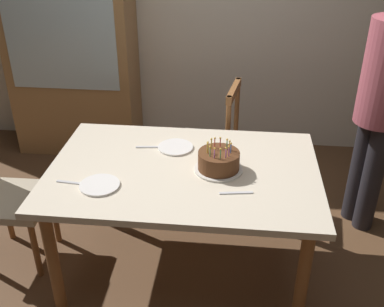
{
  "coord_description": "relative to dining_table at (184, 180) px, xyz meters",
  "views": [
    {
      "loc": [
        0.29,
        -2.26,
        2.12
      ],
      "look_at": [
        0.05,
        0.0,
        0.85
      ],
      "focal_mm": 42.83,
      "sensor_mm": 36.0,
      "label": 1
    }
  ],
  "objects": [
    {
      "name": "plate_far_side",
      "position": [
        -0.08,
        0.24,
        0.09
      ],
      "size": [
        0.22,
        0.22,
        0.01
      ],
      "primitive_type": "cylinder",
      "color": "white",
      "rests_on": "dining_table"
    },
    {
      "name": "ground",
      "position": [
        0.0,
        0.0,
        -0.66
      ],
      "size": [
        6.4,
        6.4,
        0.0
      ],
      "primitive_type": "plane",
      "color": "brown"
    },
    {
      "name": "fork_near_celebrant",
      "position": [
        -0.59,
        -0.22,
        0.09
      ],
      "size": [
        0.18,
        0.03,
        0.01
      ],
      "primitive_type": "cube",
      "rotation": [
        0.0,
        0.0,
        -0.1
      ],
      "color": "silver",
      "rests_on": "dining_table"
    },
    {
      "name": "birthday_cake",
      "position": [
        0.2,
        -0.0,
        0.14
      ],
      "size": [
        0.28,
        0.28,
        0.18
      ],
      "color": "silver",
      "rests_on": "dining_table"
    },
    {
      "name": "dining_table",
      "position": [
        0.0,
        0.0,
        0.0
      ],
      "size": [
        1.57,
        1.05,
        0.75
      ],
      "color": "beige",
      "rests_on": "ground"
    },
    {
      "name": "person_guest",
      "position": [
        1.23,
        0.62,
        0.3
      ],
      "size": [
        0.32,
        0.32,
        1.69
      ],
      "color": "#262328",
      "rests_on": "ground"
    },
    {
      "name": "back_wall",
      "position": [
        0.0,
        1.85,
        0.64
      ],
      "size": [
        6.4,
        0.1,
        2.6
      ],
      "primitive_type": "cube",
      "color": "silver",
      "rests_on": "ground"
    },
    {
      "name": "plate_near_celebrant",
      "position": [
        -0.43,
        -0.24,
        0.09
      ],
      "size": [
        0.22,
        0.22,
        0.01
      ],
      "primitive_type": "cylinder",
      "color": "white",
      "rests_on": "dining_table"
    },
    {
      "name": "chair_spindle_back",
      "position": [
        0.1,
        0.84,
        -0.21
      ],
      "size": [
        0.5,
        0.5,
        0.95
      ],
      "color": "beige",
      "rests_on": "ground"
    },
    {
      "name": "fork_near_guest",
      "position": [
        0.31,
        -0.23,
        0.09
      ],
      "size": [
        0.18,
        0.04,
        0.01
      ],
      "primitive_type": "cube",
      "rotation": [
        0.0,
        0.0,
        0.15
      ],
      "color": "silver",
      "rests_on": "dining_table"
    },
    {
      "name": "china_cabinet",
      "position": [
        -1.18,
        1.56,
        0.29
      ],
      "size": [
        1.1,
        0.45,
        1.9
      ],
      "color": "#9E7042",
      "rests_on": "ground"
    },
    {
      "name": "fork_far_side",
      "position": [
        -0.24,
        0.23,
        0.09
      ],
      "size": [
        0.18,
        0.04,
        0.01
      ],
      "primitive_type": "cube",
      "rotation": [
        0.0,
        0.0,
        0.11
      ],
      "color": "silver",
      "rests_on": "dining_table"
    }
  ]
}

